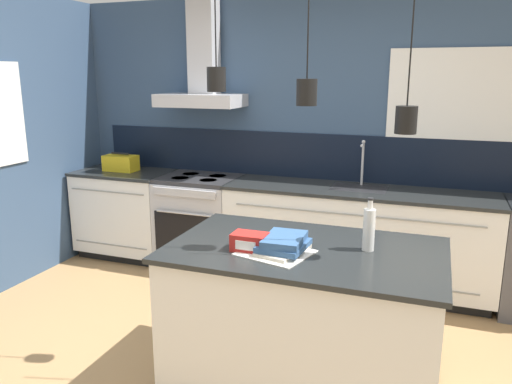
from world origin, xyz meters
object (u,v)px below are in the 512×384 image
object	(u,v)px
oven_range	(200,222)
book_stack	(284,244)
red_supply_box	(250,242)
yellow_toolbox	(121,163)
bottle_on_island	(369,229)

from	to	relation	value
oven_range	book_stack	size ratio (longest dim) A/B	2.54
red_supply_box	oven_range	bearing A→B (deg)	124.17
book_stack	yellow_toolbox	world-z (taller)	yellow_toolbox
bottle_on_island	red_supply_box	xyz separation A→B (m)	(-0.63, -0.24, -0.08)
bottle_on_island	red_supply_box	world-z (taller)	bottle_on_island
red_supply_box	yellow_toolbox	world-z (taller)	yellow_toolbox
yellow_toolbox	bottle_on_island	bearing A→B (deg)	-29.37
oven_range	book_stack	xyz separation A→B (m)	(1.39, -1.73, 0.50)
book_stack	red_supply_box	xyz separation A→B (m)	(-0.19, -0.04, 0.00)
bottle_on_island	book_stack	world-z (taller)	bottle_on_island
oven_range	bottle_on_island	bearing A→B (deg)	-39.87
book_stack	red_supply_box	world-z (taller)	red_supply_box
book_stack	oven_range	bearing A→B (deg)	128.82
yellow_toolbox	red_supply_box	bearing A→B (deg)	-40.23
bottle_on_island	book_stack	bearing A→B (deg)	-155.74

